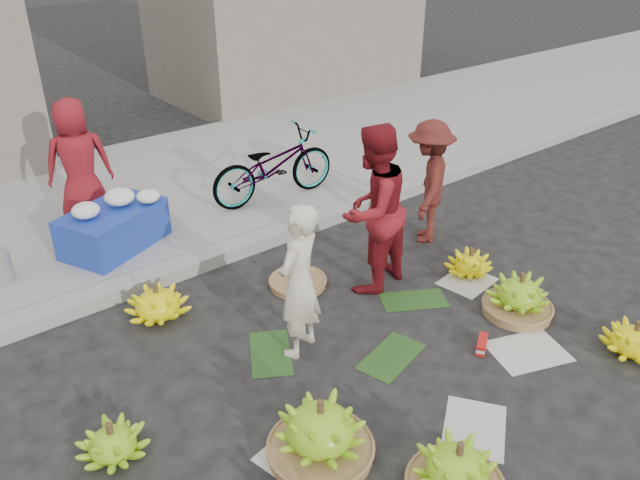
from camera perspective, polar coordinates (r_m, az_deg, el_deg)
ground at (r=5.75m, az=5.85°, el=-9.21°), size 80.00×80.00×0.00m
curb at (r=7.17m, az=-6.32°, el=-0.33°), size 40.00×0.25×0.15m
sidewalk at (r=8.87m, az=-13.72°, el=4.67°), size 40.00×4.00×0.12m
newspaper_scatter at (r=5.35m, az=11.93°, el=-13.12°), size 3.20×1.80×0.00m
banana_leaves at (r=5.81m, az=3.76°, el=-8.64°), size 2.00×1.00×0.00m
banana_bunch_0 at (r=4.58m, az=0.05°, el=-17.13°), size 0.82×0.82×0.50m
banana_bunch_2 at (r=4.47m, az=12.40°, el=-20.01°), size 0.65×0.65×0.45m
banana_bunch_3 at (r=6.15m, az=26.79°, el=-8.13°), size 0.58×0.58×0.33m
banana_bunch_4 at (r=6.27m, az=17.76°, el=-4.94°), size 0.65×0.65×0.45m
banana_bunch_5 at (r=6.84m, az=13.58°, el=-2.03°), size 0.47×0.47×0.30m
banana_bunch_6 at (r=4.87m, az=-18.46°, el=-17.13°), size 0.61×0.61×0.30m
banana_bunch_7 at (r=6.14m, az=-14.64°, el=-5.54°), size 0.67×0.67×0.37m
basket_spare at (r=6.49m, az=-2.04°, el=-3.91°), size 0.66×0.66×0.07m
incense_stack at (r=5.78m, az=14.60°, el=-9.19°), size 0.25×0.20×0.10m
vendor_cream at (r=5.24m, az=-1.95°, el=-3.82°), size 0.61×0.52×1.41m
vendor_red at (r=6.12m, az=4.82°, el=2.78°), size 0.96×0.82×1.72m
man_striped at (r=7.21m, az=9.89°, el=5.24°), size 1.06×1.00×1.44m
flower_table at (r=7.23m, az=-18.34°, el=1.29°), size 1.27×1.07×0.63m
flower_vendor at (r=7.74m, az=-21.20°, el=6.58°), size 0.84×0.66×1.51m
bicycle at (r=8.00m, az=-4.30°, el=6.80°), size 0.74×1.76×0.91m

